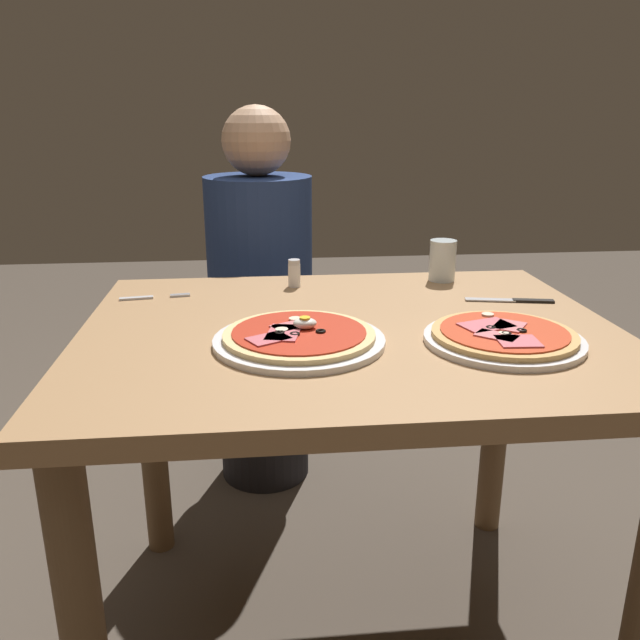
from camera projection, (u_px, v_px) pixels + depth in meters
name	position (u px, v px, depth m)	size (l,w,h in m)	color
ground_plane	(345.00, 630.00, 1.52)	(8.00, 8.00, 0.00)	#4C4238
dining_table	(349.00, 384.00, 1.32)	(1.06, 0.85, 0.75)	#9E754C
pizza_foreground	(299.00, 338.00, 1.19)	(0.32, 0.32, 0.05)	white
pizza_across_left	(504.00, 337.00, 1.19)	(0.29, 0.29, 0.03)	white
water_glass_near	(442.00, 263.00, 1.62)	(0.07, 0.07, 0.10)	silver
fork	(149.00, 297.00, 1.47)	(0.16, 0.04, 0.00)	silver
knife	(516.00, 300.00, 1.45)	(0.19, 0.06, 0.01)	silver
salt_shaker	(294.00, 273.00, 1.56)	(0.03, 0.03, 0.07)	white
diner_person	(261.00, 313.00, 2.02)	(0.32, 0.32, 1.18)	black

